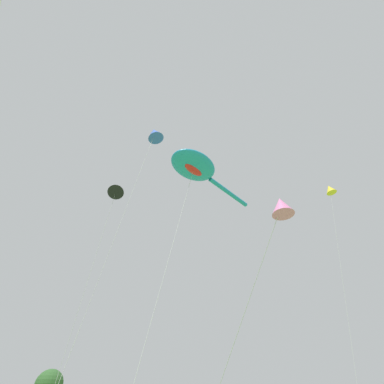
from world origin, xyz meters
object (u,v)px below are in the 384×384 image
small_kite_stunt_black (330,190)px  small_kite_diamond_red (155,134)px  small_kite_box_yellow (281,207)px  small_kite_triangle_green (117,190)px  big_show_kite (195,168)px

small_kite_stunt_black → small_kite_diamond_red: bearing=95.5°
small_kite_box_yellow → small_kite_triangle_green: bearing=67.7°
small_kite_triangle_green → small_kite_diamond_red: (0.74, -3.00, 4.42)m
small_kite_stunt_black → big_show_kite: bearing=88.2°
small_kite_diamond_red → small_kite_stunt_black: bearing=-74.8°
big_show_kite → small_kite_box_yellow: size_ratio=2.71×
big_show_kite → small_kite_triangle_green: big_show_kite is taller
small_kite_stunt_black → small_kite_triangle_green: bearing=88.1°
small_kite_triangle_green → small_kite_box_yellow: bearing=120.8°
small_kite_diamond_red → small_kite_box_yellow: (-1.02, -9.27, -12.64)m
big_show_kite → small_kite_box_yellow: big_show_kite is taller
small_kite_diamond_red → small_kite_stunt_black: small_kite_diamond_red is taller
small_kite_box_yellow → small_kite_stunt_black: bearing=-13.0°
small_kite_box_yellow → big_show_kite: bearing=38.4°
small_kite_diamond_red → small_kite_stunt_black: size_ratio=1.07×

